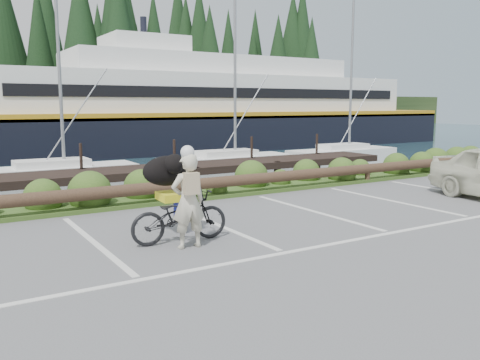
% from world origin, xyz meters
% --- Properties ---
extents(ground, '(72.00, 72.00, 0.00)m').
position_xyz_m(ground, '(0.00, 0.00, 0.00)').
color(ground, '#595A5C').
extents(vegetation_strip, '(34.00, 1.60, 0.10)m').
position_xyz_m(vegetation_strip, '(0.00, 5.30, 0.05)').
color(vegetation_strip, '#3D5B21').
rests_on(vegetation_strip, ground).
extents(log_rail, '(32.00, 0.30, 0.60)m').
position_xyz_m(log_rail, '(0.00, 4.60, 0.00)').
color(log_rail, '#443021').
rests_on(log_rail, ground).
extents(bicycle, '(1.88, 0.76, 0.97)m').
position_xyz_m(bicycle, '(-1.23, 1.19, 0.48)').
color(bicycle, black).
rests_on(bicycle, ground).
extents(cyclist, '(0.63, 0.44, 1.68)m').
position_xyz_m(cyclist, '(-1.26, 0.76, 0.84)').
color(cyclist, beige).
rests_on(cyclist, ground).
extents(dog, '(0.55, 1.03, 0.58)m').
position_xyz_m(dog, '(-1.19, 1.78, 1.26)').
color(dog, black).
rests_on(dog, bicycle).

